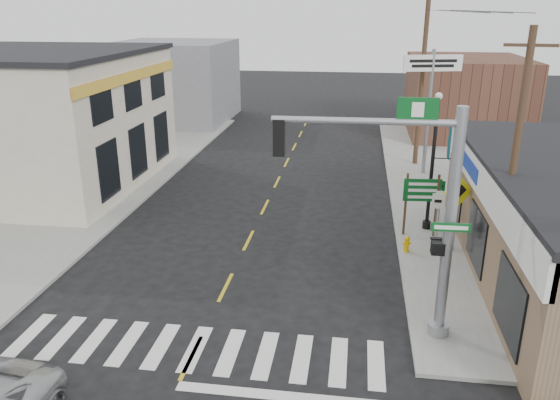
# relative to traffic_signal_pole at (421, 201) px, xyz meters

# --- Properties ---
(ground) EXTENTS (140.00, 140.00, 0.00)m
(ground) POSITION_rel_traffic_signal_pole_xyz_m (-5.98, -1.96, -4.16)
(ground) COLOR black
(ground) RESTS_ON ground
(sidewalk_right) EXTENTS (6.00, 38.00, 0.13)m
(sidewalk_right) POSITION_rel_traffic_signal_pole_xyz_m (3.02, 11.04, -4.09)
(sidewalk_right) COLOR gray
(sidewalk_right) RESTS_ON ground
(sidewalk_left) EXTENTS (6.00, 38.00, 0.13)m
(sidewalk_left) POSITION_rel_traffic_signal_pole_xyz_m (-14.98, 11.04, -4.09)
(sidewalk_left) COLOR gray
(sidewalk_left) RESTS_ON ground
(center_line) EXTENTS (0.12, 56.00, 0.01)m
(center_line) POSITION_rel_traffic_signal_pole_xyz_m (-5.98, 6.04, -4.15)
(center_line) COLOR gold
(center_line) RESTS_ON ground
(crosswalk) EXTENTS (11.00, 2.20, 0.01)m
(crosswalk) POSITION_rel_traffic_signal_pole_xyz_m (-5.98, -1.56, -4.15)
(crosswalk) COLOR silver
(crosswalk) RESTS_ON ground
(left_building) EXTENTS (12.00, 12.00, 6.80)m
(left_building) POSITION_rel_traffic_signal_pole_xyz_m (-18.98, 12.04, -0.76)
(left_building) COLOR beige
(left_building) RESTS_ON ground
(bldg_distant_right) EXTENTS (8.00, 10.00, 5.60)m
(bldg_distant_right) POSITION_rel_traffic_signal_pole_xyz_m (6.02, 28.04, -1.36)
(bldg_distant_right) COLOR brown
(bldg_distant_right) RESTS_ON ground
(bldg_distant_left) EXTENTS (9.00, 10.00, 6.40)m
(bldg_distant_left) POSITION_rel_traffic_signal_pole_xyz_m (-16.98, 30.04, -0.96)
(bldg_distant_left) COLOR slate
(bldg_distant_left) RESTS_ON ground
(traffic_signal_pole) EXTENTS (5.35, 0.39, 6.77)m
(traffic_signal_pole) POSITION_rel_traffic_signal_pole_xyz_m (0.00, 0.00, 0.00)
(traffic_signal_pole) COLOR #93969B
(traffic_signal_pole) RESTS_ON sidewalk_right
(guide_sign) EXTENTS (1.50, 0.13, 2.63)m
(guide_sign) POSITION_rel_traffic_signal_pole_xyz_m (0.93, 7.27, -2.31)
(guide_sign) COLOR #493322
(guide_sign) RESTS_ON sidewalk_right
(fire_hydrant) EXTENTS (0.20, 0.20, 0.64)m
(fire_hydrant) POSITION_rel_traffic_signal_pole_xyz_m (0.32, 5.56, -3.68)
(fire_hydrant) COLOR #DC9F00
(fire_hydrant) RESTS_ON sidewalk_right
(ped_crossing_sign) EXTENTS (1.16, 0.08, 3.00)m
(ped_crossing_sign) POSITION_rel_traffic_signal_pole_xyz_m (2.10, 5.90, -2.00)
(ped_crossing_sign) COLOR gray
(ped_crossing_sign) RESTS_ON sidewalk_right
(lamp_post) EXTENTS (0.75, 0.59, 5.75)m
(lamp_post) POSITION_rel_traffic_signal_pole_xyz_m (1.40, 8.10, -0.69)
(lamp_post) COLOR black
(lamp_post) RESTS_ON sidewalk_right
(dance_center_sign) EXTENTS (3.21, 0.20, 6.81)m
(dance_center_sign) POSITION_rel_traffic_signal_pole_xyz_m (2.05, 16.53, 1.10)
(dance_center_sign) COLOR gray
(dance_center_sign) RESTS_ON sidewalk_right
(bare_tree) EXTENTS (2.17, 2.17, 4.35)m
(bare_tree) POSITION_rel_traffic_signal_pole_xyz_m (3.68, 4.55, -0.61)
(bare_tree) COLOR black
(bare_tree) RESTS_ON sidewalk_right
(shrub_front) EXTENTS (1.17, 1.17, 0.87)m
(shrub_front) POSITION_rel_traffic_signal_pole_xyz_m (4.00, 2.43, -3.59)
(shrub_front) COLOR #19391D
(shrub_front) RESTS_ON sidewalk_right
(shrub_back) EXTENTS (1.00, 1.00, 0.75)m
(shrub_back) POSITION_rel_traffic_signal_pole_xyz_m (5.02, 4.09, -3.65)
(shrub_back) COLOR black
(shrub_back) RESTS_ON sidewalk_right
(utility_pole_near) EXTENTS (1.47, 0.22, 8.44)m
(utility_pole_near) POSITION_rel_traffic_signal_pole_xyz_m (2.98, 2.74, 0.30)
(utility_pole_near) COLOR #493923
(utility_pole_near) RESTS_ON sidewalk_right
(utility_pole_far) EXTENTS (1.81, 0.27, 10.39)m
(utility_pole_far) POSITION_rel_traffic_signal_pole_xyz_m (1.76, 18.50, 1.30)
(utility_pole_far) COLOR #482F20
(utility_pole_far) RESTS_ON sidewalk_right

